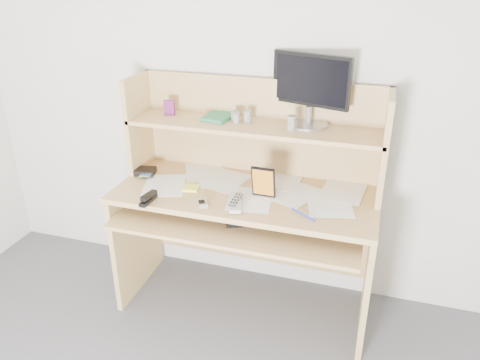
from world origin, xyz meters
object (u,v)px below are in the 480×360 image
(keyboard, at_px, (264,217))
(game_case, at_px, (263,182))
(monitor, at_px, (310,88))
(tv_remote, at_px, (236,202))
(desk, at_px, (249,195))

(keyboard, bearing_deg, game_case, 93.41)
(game_case, bearing_deg, monitor, 60.69)
(keyboard, height_order, tv_remote, tv_remote)
(tv_remote, height_order, monitor, monitor)
(keyboard, distance_m, tv_remote, 0.18)
(desk, relative_size, tv_remote, 6.80)
(game_case, bearing_deg, tv_remote, -131.92)
(desk, xyz_separation_m, monitor, (0.28, 0.15, 0.58))
(desk, bearing_deg, game_case, -48.55)
(desk, xyz_separation_m, tv_remote, (-0.00, -0.24, 0.07))
(desk, bearing_deg, monitor, 28.97)
(tv_remote, bearing_deg, desk, 73.78)
(tv_remote, xyz_separation_m, monitor, (0.28, 0.40, 0.51))
(game_case, bearing_deg, desk, 133.47)
(desk, xyz_separation_m, keyboard, (0.13, -0.17, -0.03))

